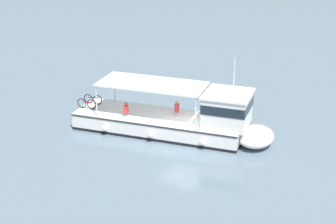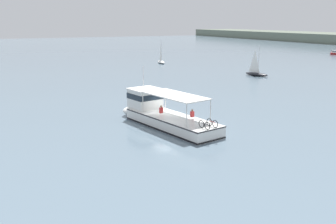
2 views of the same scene
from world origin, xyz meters
name	(u,v)px [view 1 (image 1 of 2)]	position (x,y,z in m)	size (l,w,h in m)	color
ground_plane	(185,141)	(0.00, 0.00, 0.00)	(400.00, 400.00, 0.00)	slate
ferry_main	(183,120)	(0.58, -0.76, 1.01)	(13.07, 5.73, 5.32)	white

